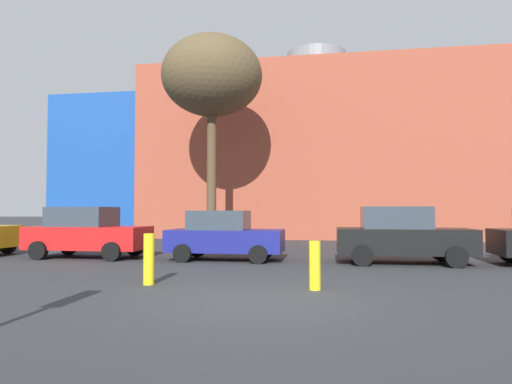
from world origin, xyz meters
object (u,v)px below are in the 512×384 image
bare_tree_0 (212,77)px  bollard_yellow_0 (149,259)px  bollard_yellow_1 (315,265)px  parked_car_1 (87,232)px  parked_car_2 (224,235)px  parked_car_3 (401,235)px

bare_tree_0 → bollard_yellow_0: 13.56m
bare_tree_0 → bollard_yellow_1: bare_tree_0 is taller
parked_car_1 → parked_car_2: size_ratio=1.08×
bollard_yellow_0 → bollard_yellow_1: size_ratio=1.12×
bollard_yellow_0 → bollard_yellow_1: bearing=-0.8°
parked_car_1 → parked_car_2: 4.93m
parked_car_2 → parked_car_3: parked_car_3 is taller
parked_car_3 → bollard_yellow_0: parked_car_3 is taller
bare_tree_0 → parked_car_1: bearing=-115.0°
parked_car_2 → bollard_yellow_0: bearing=-95.8°
bollard_yellow_0 → bollard_yellow_1: 3.69m
parked_car_3 → bollard_yellow_0: bearing=-140.7°
parked_car_2 → bare_tree_0: bare_tree_0 is taller
bollard_yellow_0 → parked_car_3: bearing=39.3°
parked_car_1 → bare_tree_0: size_ratio=0.41×
parked_car_2 → parked_car_3: size_ratio=0.93×
parked_car_1 → bollard_yellow_1: (8.11, -5.13, -0.38)m
parked_car_2 → bollard_yellow_1: size_ratio=3.74×
bare_tree_0 → bollard_yellow_0: (1.57, -11.19, -7.49)m
bare_tree_0 → parked_car_2: bearing=-71.2°
parked_car_1 → bare_tree_0: bearing=65.0°
bare_tree_0 → bollard_yellow_0: bare_tree_0 is taller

